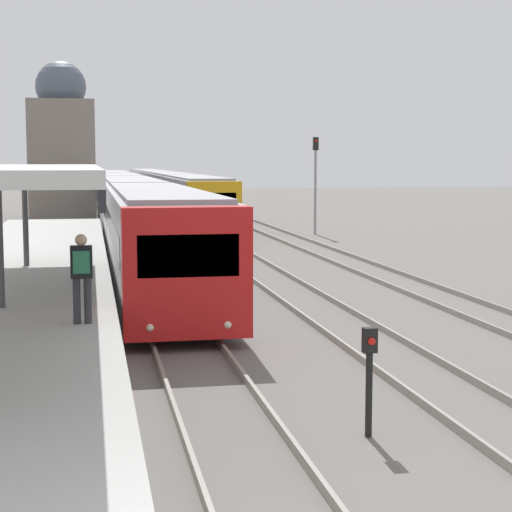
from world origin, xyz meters
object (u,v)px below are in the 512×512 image
object	(u,v)px
train_far	(163,188)
signal_mast_far	(315,174)
person_on_platform	(82,271)
signal_post_near	(369,369)
train_near	(125,200)

from	to	relation	value
train_far	signal_mast_far	size ratio (longest dim) A/B	11.47
person_on_platform	signal_post_near	bearing A→B (deg)	-47.67
train_near	train_far	distance (m)	22.10
person_on_platform	signal_mast_far	bearing A→B (deg)	67.24
person_on_platform	signal_mast_far	distance (m)	31.52
person_on_platform	train_near	world-z (taller)	train_near
signal_post_near	signal_mast_far	bearing A→B (deg)	76.35
train_far	train_near	bearing A→B (deg)	-100.35
train_far	signal_post_near	bearing A→B (deg)	-91.97
train_far	signal_mast_far	distance (m)	26.88
train_near	train_far	size ratio (longest dim) A/B	1.06
train_far	signal_mast_far	bearing A→B (deg)	-76.91
train_far	signal_post_near	distance (m)	59.66
train_near	signal_mast_far	size ratio (longest dim) A/B	12.18
train_near	signal_post_near	world-z (taller)	train_near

